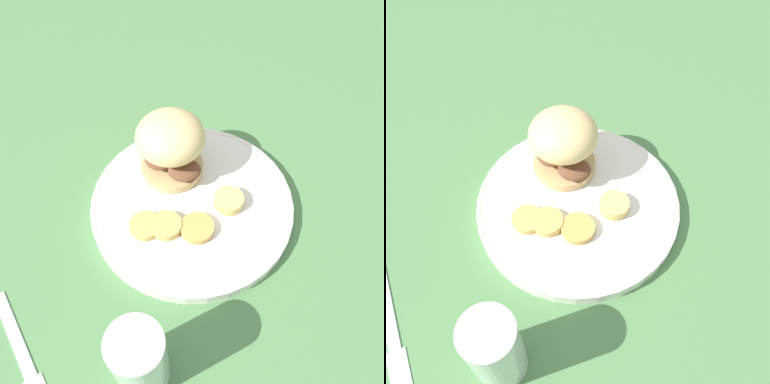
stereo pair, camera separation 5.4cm
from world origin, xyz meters
The scene contains 9 objects.
ground_plane centered at (0.00, 0.00, 0.00)m, with size 4.00×4.00×0.00m, color #4C7A47.
dinner_plate centered at (0.00, 0.00, 0.01)m, with size 0.29×0.29×0.02m.
sandwich centered at (-0.03, 0.06, 0.08)m, with size 0.10×0.10×0.10m.
potato_round_0 centered at (0.05, 0.00, 0.03)m, with size 0.04×0.04×0.02m, color #DBB766.
potato_round_1 centered at (-0.06, -0.05, 0.03)m, with size 0.04×0.04×0.01m, color tan.
potato_round_2 centered at (0.01, -0.05, 0.03)m, with size 0.05×0.05×0.01m, color tan.
potato_round_3 centered at (-0.03, -0.05, 0.03)m, with size 0.04×0.04×0.01m, color tan.
fork centered at (-0.20, -0.22, 0.00)m, with size 0.12×0.15×0.00m.
drinking_glass centered at (-0.04, -0.23, 0.06)m, with size 0.06×0.06×0.12m.
Camera 1 is at (0.02, -0.36, 0.56)m, focal length 42.00 mm.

